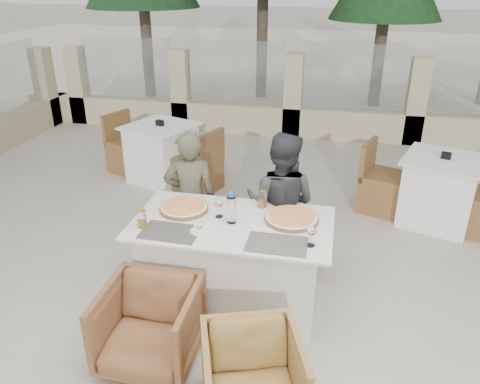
% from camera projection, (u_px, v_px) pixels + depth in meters
% --- Properties ---
extents(ground, '(80.00, 80.00, 0.00)m').
position_uv_depth(ground, '(228.00, 307.00, 3.99)').
color(ground, '#B8B29D').
rests_on(ground, ground).
extents(sand_patch, '(30.00, 16.00, 0.01)m').
position_uv_depth(sand_patch, '(320.00, 55.00, 16.39)').
color(sand_patch, '#EFE2C4').
rests_on(sand_patch, ground).
extents(perimeter_wall_far, '(10.00, 0.34, 1.60)m').
position_uv_depth(perimeter_wall_far, '(293.00, 90.00, 7.90)').
color(perimeter_wall_far, beige).
rests_on(perimeter_wall_far, ground).
extents(dining_table, '(1.60, 0.90, 0.77)m').
position_uv_depth(dining_table, '(233.00, 263.00, 3.91)').
color(dining_table, silver).
rests_on(dining_table, ground).
extents(placemat_near_left, '(0.46, 0.31, 0.00)m').
position_uv_depth(placemat_near_left, '(170.00, 232.00, 3.60)').
color(placemat_near_left, '#4F4A43').
rests_on(placemat_near_left, dining_table).
extents(placemat_near_right, '(0.45, 0.30, 0.00)m').
position_uv_depth(placemat_near_right, '(277.00, 244.00, 3.44)').
color(placemat_near_right, '#5D564F').
rests_on(placemat_near_right, dining_table).
extents(pizza_left, '(0.51, 0.51, 0.05)m').
position_uv_depth(pizza_left, '(184.00, 207.00, 3.93)').
color(pizza_left, '#DE501E').
rests_on(pizza_left, dining_table).
extents(pizza_right, '(0.51, 0.51, 0.06)m').
position_uv_depth(pizza_right, '(291.00, 217.00, 3.76)').
color(pizza_right, '#D24C1C').
rests_on(pizza_right, dining_table).
extents(water_bottle, '(0.08, 0.08, 0.26)m').
position_uv_depth(water_bottle, '(231.00, 208.00, 3.69)').
color(water_bottle, silver).
rests_on(water_bottle, dining_table).
extents(wine_glass_centre, '(0.08, 0.08, 0.18)m').
position_uv_depth(wine_glass_centre, '(219.00, 207.00, 3.79)').
color(wine_glass_centre, white).
rests_on(wine_glass_centre, dining_table).
extents(wine_glass_corner, '(0.09, 0.09, 0.18)m').
position_uv_depth(wine_glass_corner, '(311.00, 235.00, 3.38)').
color(wine_glass_corner, white).
rests_on(wine_glass_corner, dining_table).
extents(beer_glass_left, '(0.08, 0.08, 0.14)m').
position_uv_depth(beer_glass_left, '(142.00, 219.00, 3.64)').
color(beer_glass_left, gold).
rests_on(beer_glass_left, dining_table).
extents(beer_glass_right, '(0.08, 0.08, 0.15)m').
position_uv_depth(beer_glass_right, '(262.00, 199.00, 3.96)').
color(beer_glass_right, orange).
rests_on(beer_glass_right, dining_table).
extents(olive_dish, '(0.12, 0.12, 0.04)m').
position_uv_depth(olive_dish, '(200.00, 229.00, 3.60)').
color(olive_dish, white).
rests_on(olive_dish, dining_table).
extents(armchair_far_left, '(0.72, 0.73, 0.53)m').
position_uv_depth(armchair_far_left, '(202.00, 237.00, 4.51)').
color(armchair_far_left, brown).
rests_on(armchair_far_left, ground).
extents(armchair_far_right, '(0.62, 0.63, 0.54)m').
position_uv_depth(armchair_far_right, '(289.00, 237.00, 4.51)').
color(armchair_far_right, olive).
rests_on(armchair_far_right, ground).
extents(armchair_near_left, '(0.66, 0.68, 0.62)m').
position_uv_depth(armchair_near_left, '(150.00, 326.00, 3.32)').
color(armchair_near_left, brown).
rests_on(armchair_near_left, ground).
extents(armchair_near_right, '(0.78, 0.79, 0.57)m').
position_uv_depth(armchair_near_right, '(252.00, 377.00, 2.92)').
color(armchair_near_right, olive).
rests_on(armchair_near_right, ground).
extents(diner_left, '(0.54, 0.42, 1.33)m').
position_uv_depth(diner_left, '(191.00, 199.00, 4.37)').
color(diner_left, '#4D4E39').
rests_on(diner_left, ground).
extents(diner_right, '(0.74, 0.62, 1.37)m').
position_uv_depth(diner_right, '(281.00, 205.00, 4.21)').
color(diner_right, '#333638').
rests_on(diner_right, ground).
extents(bg_table_a, '(1.83, 1.36, 0.77)m').
position_uv_depth(bg_table_a, '(162.00, 153.00, 6.30)').
color(bg_table_a, white).
rests_on(bg_table_a, ground).
extents(bg_table_b, '(1.82, 1.30, 0.77)m').
position_uv_depth(bg_table_b, '(439.00, 191.00, 5.20)').
color(bg_table_b, white).
rests_on(bg_table_b, ground).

